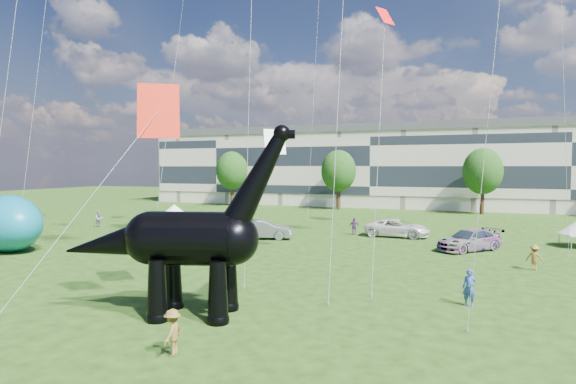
% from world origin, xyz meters
% --- Properties ---
extents(ground, '(220.00, 220.00, 0.00)m').
position_xyz_m(ground, '(0.00, 0.00, 0.00)').
color(ground, '#16330C').
rests_on(ground, ground).
extents(terrace_row, '(78.00, 11.00, 12.00)m').
position_xyz_m(terrace_row, '(-8.00, 62.00, 6.00)').
color(terrace_row, beige).
rests_on(terrace_row, ground).
extents(tree_far_left, '(5.20, 5.20, 9.44)m').
position_xyz_m(tree_far_left, '(-30.00, 53.00, 6.29)').
color(tree_far_left, '#382314').
rests_on(tree_far_left, ground).
extents(tree_mid_left, '(5.20, 5.20, 9.44)m').
position_xyz_m(tree_mid_left, '(-12.00, 53.00, 6.29)').
color(tree_mid_left, '#382314').
rests_on(tree_mid_left, ground).
extents(tree_mid_right, '(5.20, 5.20, 9.44)m').
position_xyz_m(tree_mid_right, '(8.00, 53.00, 6.29)').
color(tree_mid_right, '#382314').
rests_on(tree_mid_right, ground).
extents(dinosaur_sculpture, '(10.30, 4.24, 8.44)m').
position_xyz_m(dinosaur_sculpture, '(-4.18, 0.70, 3.19)').
color(dinosaur_sculpture, black).
rests_on(dinosaur_sculpture, ground).
extents(car_silver, '(1.74, 4.11, 1.38)m').
position_xyz_m(car_silver, '(-17.63, 21.99, 0.69)').
color(car_silver, '#BCBDC1').
rests_on(car_silver, ground).
extents(car_grey, '(5.39, 3.26, 1.68)m').
position_xyz_m(car_grey, '(-10.15, 21.90, 0.84)').
color(car_grey, slate).
rests_on(car_grey, ground).
extents(car_white, '(5.95, 3.02, 1.61)m').
position_xyz_m(car_white, '(0.73, 27.57, 0.81)').
color(car_white, silver).
rests_on(car_white, ground).
extents(car_dark, '(5.33, 5.65, 1.61)m').
position_xyz_m(car_dark, '(6.95, 22.28, 0.80)').
color(car_dark, '#595960').
rests_on(car_dark, ground).
extents(gazebo_left, '(4.24, 4.24, 2.49)m').
position_xyz_m(gazebo_left, '(-21.93, 25.36, 1.75)').
color(gazebo_left, white).
rests_on(gazebo_left, ground).
extents(inflatable_teal, '(7.85, 6.18, 4.29)m').
position_xyz_m(inflatable_teal, '(-25.43, 9.09, 2.15)').
color(inflatable_teal, '#0B6C8A').
rests_on(inflatable_teal, ground).
extents(visitors, '(54.05, 41.79, 1.90)m').
position_xyz_m(visitors, '(-2.11, 17.84, 0.85)').
color(visitors, olive).
rests_on(visitors, ground).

